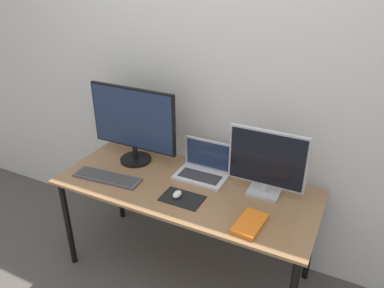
{
  "coord_description": "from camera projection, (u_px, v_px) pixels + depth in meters",
  "views": [
    {
      "loc": [
        0.92,
        -1.42,
        2.02
      ],
      "look_at": [
        0.01,
        0.41,
        0.98
      ],
      "focal_mm": 35.0,
      "sensor_mm": 36.0,
      "label": 1
    }
  ],
  "objects": [
    {
      "name": "monitor_left",
      "position": [
        133.0,
        123.0,
        2.53
      ],
      "size": [
        0.64,
        0.22,
        0.54
      ],
      "color": "black",
      "rests_on": "desk"
    },
    {
      "name": "wall_back",
      "position": [
        214.0,
        85.0,
        2.46
      ],
      "size": [
        7.0,
        0.05,
        2.5
      ],
      "color": "silver",
      "rests_on": "ground_plane"
    },
    {
      "name": "mousepad",
      "position": [
        182.0,
        198.0,
        2.24
      ],
      "size": [
        0.25,
        0.16,
        0.0
      ],
      "color": "black",
      "rests_on": "desk"
    },
    {
      "name": "book",
      "position": [
        250.0,
        224.0,
        2.02
      ],
      "size": [
        0.15,
        0.24,
        0.03
      ],
      "color": "orange",
      "rests_on": "desk"
    },
    {
      "name": "laptop",
      "position": [
        204.0,
        167.0,
        2.47
      ],
      "size": [
        0.33,
        0.22,
        0.23
      ],
      "color": "silver",
      "rests_on": "desk"
    },
    {
      "name": "mouse",
      "position": [
        177.0,
        194.0,
        2.24
      ],
      "size": [
        0.05,
        0.07,
        0.04
      ],
      "color": "silver",
      "rests_on": "mousepad"
    },
    {
      "name": "monitor_right",
      "position": [
        267.0,
        162.0,
        2.19
      ],
      "size": [
        0.47,
        0.13,
        0.42
      ],
      "color": "#B2B2B7",
      "rests_on": "desk"
    },
    {
      "name": "keyboard",
      "position": [
        107.0,
        177.0,
        2.44
      ],
      "size": [
        0.47,
        0.17,
        0.02
      ],
      "color": "#4C4C51",
      "rests_on": "desk"
    },
    {
      "name": "desk",
      "position": [
        186.0,
        196.0,
        2.4
      ],
      "size": [
        1.65,
        0.7,
        0.71
      ],
      "color": "olive",
      "rests_on": "ground_plane"
    }
  ]
}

